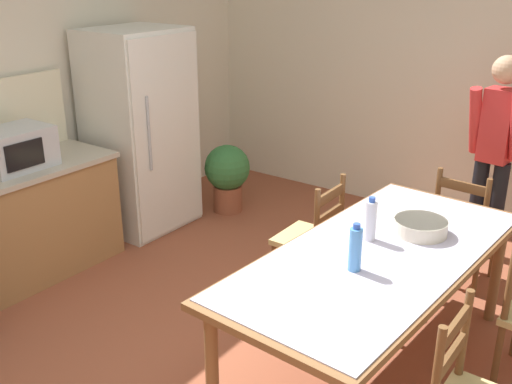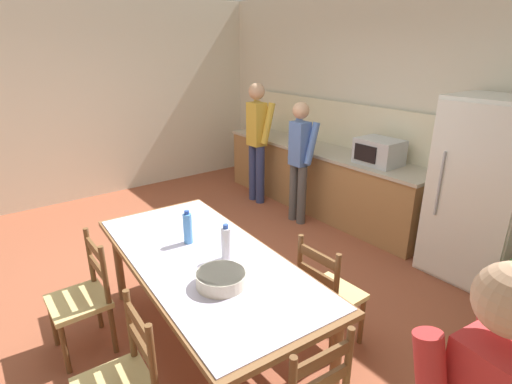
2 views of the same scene
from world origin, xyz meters
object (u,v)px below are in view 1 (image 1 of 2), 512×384
at_px(microwave, 15,148).
at_px(bottle_off_centre, 371,220).
at_px(refrigerator, 141,131).
at_px(potted_plant, 227,173).
at_px(chair_head_end, 464,228).
at_px(dining_table, 378,263).
at_px(bottle_near_centre, 355,249).
at_px(person_by_table, 495,148).
at_px(chair_side_far_right, 312,239).
at_px(serving_bowl, 421,226).

distance_m(microwave, bottle_off_centre, 2.63).
height_order(refrigerator, potted_plant, refrigerator).
bearing_deg(chair_head_end, dining_table, 91.08).
relative_size(bottle_near_centre, potted_plant, 0.40).
xyz_separation_m(microwave, person_by_table, (2.43, -2.75, -0.10)).
height_order(person_by_table, potted_plant, person_by_table).
height_order(dining_table, chair_side_far_right, chair_side_far_right).
relative_size(serving_bowl, potted_plant, 0.48).
bearing_deg(dining_table, chair_head_end, -3.41).
relative_size(microwave, potted_plant, 0.75).
xyz_separation_m(dining_table, chair_head_end, (1.37, -0.08, -0.26)).
bearing_deg(chair_head_end, chair_side_far_right, 49.75).
height_order(refrigerator, chair_side_far_right, refrigerator).
distance_m(bottle_off_centre, chair_side_far_right, 0.89).
bearing_deg(chair_side_far_right, microwave, -62.44).
bearing_deg(bottle_off_centre, person_by_table, -6.29).
distance_m(dining_table, potted_plant, 2.65).
height_order(chair_head_end, potted_plant, chair_head_end).
relative_size(serving_bowl, chair_head_end, 0.35).
relative_size(bottle_off_centre, chair_head_end, 0.30).
xyz_separation_m(person_by_table, potted_plant, (-0.52, 2.31, -0.54)).
bearing_deg(refrigerator, chair_head_end, -76.53).
relative_size(bottle_near_centre, chair_side_far_right, 0.30).
distance_m(microwave, potted_plant, 2.07).
bearing_deg(serving_bowl, person_by_table, 0.40).
bearing_deg(person_by_table, bottle_off_centre, 0.90).
relative_size(refrigerator, dining_table, 0.81).
relative_size(bottle_off_centre, chair_side_far_right, 0.30).
xyz_separation_m(bottle_off_centre, person_by_table, (1.81, -0.20, 0.03)).
relative_size(chair_side_far_right, person_by_table, 0.55).
bearing_deg(refrigerator, chair_side_far_right, -95.43).
distance_m(refrigerator, serving_bowl, 2.77).
bearing_deg(person_by_table, chair_side_far_right, -23.73).
bearing_deg(microwave, serving_bowl, -72.36).
xyz_separation_m(refrigerator, dining_table, (-0.72, -2.65, -0.19)).
relative_size(dining_table, potted_plant, 3.32).
relative_size(dining_table, chair_head_end, 2.43).
xyz_separation_m(bottle_off_centre, serving_bowl, (0.26, -0.21, -0.07)).
xyz_separation_m(bottle_off_centre, chair_head_end, (1.25, -0.20, -0.46)).
bearing_deg(dining_table, person_by_table, -2.52).
height_order(serving_bowl, potted_plant, serving_bowl).
xyz_separation_m(refrigerator, chair_head_end, (0.65, -2.73, -0.45)).
height_order(dining_table, serving_bowl, serving_bowl).
bearing_deg(person_by_table, potted_plant, -70.17).
bearing_deg(chair_head_end, bottle_near_centre, 91.08).
relative_size(person_by_table, potted_plant, 2.48).
bearing_deg(refrigerator, potted_plant, -31.90).
relative_size(bottle_off_centre, person_by_table, 0.16).
distance_m(microwave, bottle_near_centre, 2.67).
bearing_deg(chair_head_end, potted_plant, 3.63).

